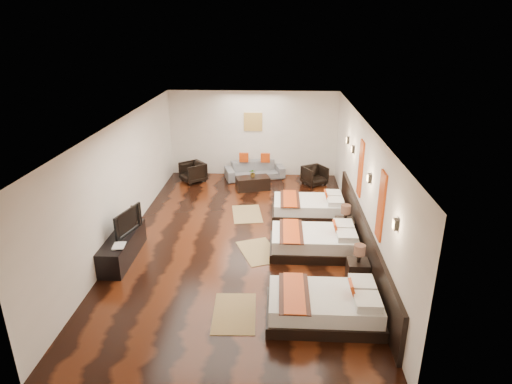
# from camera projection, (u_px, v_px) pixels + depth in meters

# --- Properties ---
(floor) EXTENTS (5.50, 9.50, 0.01)m
(floor) POSITION_uv_depth(u_px,v_px,m) (242.00, 238.00, 10.52)
(floor) COLOR black
(floor) RESTS_ON ground
(ceiling) EXTENTS (5.50, 9.50, 0.01)m
(ceiling) POSITION_uv_depth(u_px,v_px,m) (240.00, 122.00, 9.51)
(ceiling) COLOR white
(ceiling) RESTS_ON floor
(back_wall) EXTENTS (5.50, 0.01, 2.80)m
(back_wall) POSITION_uv_depth(u_px,v_px,m) (253.00, 134.00, 14.44)
(back_wall) COLOR silver
(back_wall) RESTS_ON floor
(left_wall) EXTENTS (0.01, 9.50, 2.80)m
(left_wall) POSITION_uv_depth(u_px,v_px,m) (123.00, 181.00, 10.15)
(left_wall) COLOR silver
(left_wall) RESTS_ON floor
(right_wall) EXTENTS (0.01, 9.50, 2.80)m
(right_wall) POSITION_uv_depth(u_px,v_px,m) (363.00, 185.00, 9.88)
(right_wall) COLOR silver
(right_wall) RESTS_ON floor
(headboard_panel) EXTENTS (0.08, 6.60, 0.90)m
(headboard_panel) POSITION_uv_depth(u_px,v_px,m) (363.00, 239.00, 9.48)
(headboard_panel) COLOR black
(headboard_panel) RESTS_ON floor
(bed_near) EXTENTS (1.97, 1.24, 0.75)m
(bed_near) POSITION_uv_depth(u_px,v_px,m) (325.00, 306.00, 7.58)
(bed_near) COLOR black
(bed_near) RESTS_ON floor
(bed_mid) EXTENTS (1.96, 1.23, 0.75)m
(bed_mid) POSITION_uv_depth(u_px,v_px,m) (315.00, 241.00, 9.80)
(bed_mid) COLOR black
(bed_mid) RESTS_ON floor
(bed_far) EXTENTS (1.91, 1.20, 0.73)m
(bed_far) POSITION_uv_depth(u_px,v_px,m) (310.00, 208.00, 11.61)
(bed_far) COLOR black
(bed_far) RESTS_ON floor
(nightstand_a) EXTENTS (0.42, 0.42, 0.82)m
(nightstand_a) POSITION_uv_depth(u_px,v_px,m) (358.00, 269.00, 8.64)
(nightstand_a) COLOR black
(nightstand_a) RESTS_ON floor
(nightstand_b) EXTENTS (0.43, 0.43, 0.84)m
(nightstand_b) POSITION_uv_depth(u_px,v_px,m) (344.00, 226.00, 10.44)
(nightstand_b) COLOR black
(nightstand_b) RESTS_ON floor
(jute_mat_near) EXTENTS (0.80, 1.23, 0.01)m
(jute_mat_near) POSITION_uv_depth(u_px,v_px,m) (234.00, 313.00, 7.79)
(jute_mat_near) COLOR olive
(jute_mat_near) RESTS_ON floor
(jute_mat_mid) EXTENTS (1.14, 1.39, 0.01)m
(jute_mat_mid) POSITION_uv_depth(u_px,v_px,m) (259.00, 251.00, 9.89)
(jute_mat_mid) COLOR olive
(jute_mat_mid) RESTS_ON floor
(jute_mat_far) EXTENTS (0.92, 1.30, 0.01)m
(jute_mat_far) POSITION_uv_depth(u_px,v_px,m) (247.00, 214.00, 11.82)
(jute_mat_far) COLOR olive
(jute_mat_far) RESTS_ON floor
(tv_console) EXTENTS (0.50, 1.80, 0.55)m
(tv_console) POSITION_uv_depth(u_px,v_px,m) (123.00, 247.00, 9.52)
(tv_console) COLOR black
(tv_console) RESTS_ON floor
(tv) EXTENTS (0.37, 0.95, 0.55)m
(tv) POSITION_uv_depth(u_px,v_px,m) (125.00, 221.00, 9.46)
(tv) COLOR black
(tv) RESTS_ON tv_console
(book) EXTENTS (0.28, 0.36, 0.03)m
(book) POSITION_uv_depth(u_px,v_px,m) (113.00, 246.00, 8.95)
(book) COLOR black
(book) RESTS_ON tv_console
(figurine) EXTENTS (0.39, 0.39, 0.36)m
(figurine) POSITION_uv_depth(u_px,v_px,m) (132.00, 213.00, 10.10)
(figurine) COLOR brown
(figurine) RESTS_ON tv_console
(sofa) EXTENTS (2.05, 1.28, 0.56)m
(sofa) POSITION_uv_depth(u_px,v_px,m) (255.00, 170.00, 14.45)
(sofa) COLOR slate
(sofa) RESTS_ON floor
(armchair_left) EXTENTS (0.98, 0.98, 0.64)m
(armchair_left) POSITION_uv_depth(u_px,v_px,m) (193.00, 172.00, 14.14)
(armchair_left) COLOR black
(armchair_left) RESTS_ON floor
(armchair_right) EXTENTS (0.90, 0.91, 0.61)m
(armchair_right) POSITION_uv_depth(u_px,v_px,m) (315.00, 176.00, 13.86)
(armchair_right) COLOR black
(armchair_right) RESTS_ON floor
(coffee_table) EXTENTS (1.10, 0.77, 0.40)m
(coffee_table) POSITION_uv_depth(u_px,v_px,m) (253.00, 183.00, 13.51)
(coffee_table) COLOR black
(coffee_table) RESTS_ON floor
(table_plant) EXTENTS (0.26, 0.23, 0.26)m
(table_plant) POSITION_uv_depth(u_px,v_px,m) (253.00, 173.00, 13.40)
(table_plant) COLOR #24541C
(table_plant) RESTS_ON coffee_table
(orange_panel_a) EXTENTS (0.04, 0.40, 1.30)m
(orange_panel_a) POSITION_uv_depth(u_px,v_px,m) (381.00, 206.00, 8.00)
(orange_panel_a) COLOR #D86014
(orange_panel_a) RESTS_ON right_wall
(orange_panel_b) EXTENTS (0.04, 0.40, 1.30)m
(orange_panel_b) POSITION_uv_depth(u_px,v_px,m) (361.00, 168.00, 10.05)
(orange_panel_b) COLOR #D86014
(orange_panel_b) RESTS_ON right_wall
(sconce_near) EXTENTS (0.07, 0.12, 0.18)m
(sconce_near) POSITION_uv_depth(u_px,v_px,m) (395.00, 224.00, 6.93)
(sconce_near) COLOR black
(sconce_near) RESTS_ON right_wall
(sconce_mid) EXTENTS (0.07, 0.12, 0.18)m
(sconce_mid) POSITION_uv_depth(u_px,v_px,m) (369.00, 178.00, 8.98)
(sconce_mid) COLOR black
(sconce_mid) RESTS_ON right_wall
(sconce_far) EXTENTS (0.07, 0.12, 0.18)m
(sconce_far) POSITION_uv_depth(u_px,v_px,m) (353.00, 149.00, 11.02)
(sconce_far) COLOR black
(sconce_far) RESTS_ON right_wall
(sconce_lounge) EXTENTS (0.07, 0.12, 0.18)m
(sconce_lounge) POSITION_uv_depth(u_px,v_px,m) (348.00, 140.00, 11.86)
(sconce_lounge) COLOR black
(sconce_lounge) RESTS_ON right_wall
(gold_artwork) EXTENTS (0.60, 0.04, 0.60)m
(gold_artwork) POSITION_uv_depth(u_px,v_px,m) (253.00, 122.00, 14.27)
(gold_artwork) COLOR #AD873F
(gold_artwork) RESTS_ON back_wall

